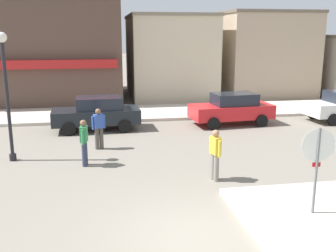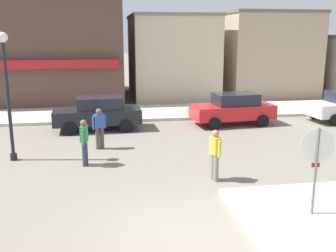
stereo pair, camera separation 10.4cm
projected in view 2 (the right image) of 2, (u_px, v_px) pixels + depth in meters
The scene contains 12 objects.
ground_plane at pixel (199, 237), 8.79m from camera, with size 160.00×160.00×0.00m, color gray.
kerb_far at pixel (141, 113), 22.05m from camera, with size 80.00×4.00×0.15m, color beige.
stop_sign at pixel (316, 160), 9.30m from camera, with size 0.82×0.10×2.30m.
lamp_post at pixel (6, 78), 13.42m from camera, with size 0.36×0.36×4.54m.
parked_car_nearest at pixel (98, 113), 18.35m from camera, with size 4.07×2.02×1.56m.
parked_car_second at pixel (233, 108), 19.39m from camera, with size 4.14×2.15×1.56m.
pedestrian_crossing_near at pixel (84, 141), 13.35m from camera, with size 0.27×0.56×1.61m.
pedestrian_crossing_far at pixel (215, 154), 11.97m from camera, with size 0.31×0.55×1.61m.
pedestrian_kerb_side at pixel (99, 127), 15.29m from camera, with size 0.55×0.33×1.61m.
building_corner_shop at pixel (35, 48), 26.96m from camera, with size 12.06×10.50×6.84m.
building_storefront_left_near at pixel (171, 56), 28.10m from camera, with size 5.71×7.62×5.67m.
building_storefront_left_mid at pixel (266, 54), 28.12m from camera, with size 6.25×5.51×5.91m.
Camera 2 is at (-1.94, -7.76, 4.46)m, focal length 42.00 mm.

